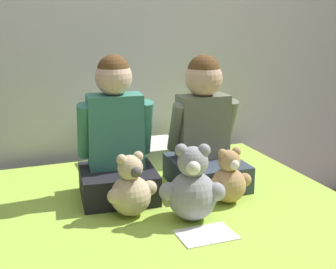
{
  "coord_description": "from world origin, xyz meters",
  "views": [
    {
      "loc": [
        -0.7,
        -1.51,
        1.26
      ],
      "look_at": [
        0.0,
        0.32,
        0.74
      ],
      "focal_mm": 50.0,
      "sensor_mm": 36.0,
      "label": 1
    }
  ],
  "objects_px": {
    "teddy_bear_between_children": "(192,188)",
    "sign_card": "(206,235)",
    "teddy_bear_held_by_right_child": "(229,180)",
    "child_on_right": "(204,132)",
    "child_on_left": "(116,141)",
    "pillow_at_headboard": "(138,155)",
    "teddy_bear_held_by_left_child": "(131,189)"
  },
  "relations": [
    {
      "from": "sign_card",
      "to": "child_on_left",
      "type": "bearing_deg",
      "value": 112.44
    },
    {
      "from": "child_on_right",
      "to": "teddy_bear_between_children",
      "type": "height_order",
      "value": "child_on_right"
    },
    {
      "from": "child_on_right",
      "to": "sign_card",
      "type": "height_order",
      "value": "child_on_right"
    },
    {
      "from": "teddy_bear_held_by_right_child",
      "to": "sign_card",
      "type": "relative_size",
      "value": 1.16
    },
    {
      "from": "teddy_bear_held_by_left_child",
      "to": "sign_card",
      "type": "height_order",
      "value": "teddy_bear_held_by_left_child"
    },
    {
      "from": "teddy_bear_held_by_left_child",
      "to": "pillow_at_headboard",
      "type": "distance_m",
      "value": 0.64
    },
    {
      "from": "teddy_bear_between_children",
      "to": "sign_card",
      "type": "xyz_separation_m",
      "value": [
        -0.01,
        -0.15,
        -0.13
      ]
    },
    {
      "from": "child_on_left",
      "to": "teddy_bear_between_children",
      "type": "bearing_deg",
      "value": -52.15
    },
    {
      "from": "teddy_bear_held_by_left_child",
      "to": "pillow_at_headboard",
      "type": "bearing_deg",
      "value": 57.56
    },
    {
      "from": "child_on_right",
      "to": "teddy_bear_between_children",
      "type": "distance_m",
      "value": 0.43
    },
    {
      "from": "child_on_right",
      "to": "teddy_bear_held_by_left_child",
      "type": "distance_m",
      "value": 0.51
    },
    {
      "from": "teddy_bear_held_by_left_child",
      "to": "child_on_left",
      "type": "bearing_deg",
      "value": 76.5
    },
    {
      "from": "teddy_bear_between_children",
      "to": "pillow_at_headboard",
      "type": "xyz_separation_m",
      "value": [
        0.0,
        0.73,
        -0.07
      ]
    },
    {
      "from": "child_on_left",
      "to": "child_on_right",
      "type": "distance_m",
      "value": 0.43
    },
    {
      "from": "child_on_right",
      "to": "pillow_at_headboard",
      "type": "xyz_separation_m",
      "value": [
        -0.21,
        0.38,
        -0.19
      ]
    },
    {
      "from": "child_on_right",
      "to": "child_on_left",
      "type": "bearing_deg",
      "value": -177.72
    },
    {
      "from": "teddy_bear_held_by_right_child",
      "to": "teddy_bear_between_children",
      "type": "distance_m",
      "value": 0.24
    },
    {
      "from": "child_on_left",
      "to": "teddy_bear_held_by_left_child",
      "type": "bearing_deg",
      "value": -84.07
    },
    {
      "from": "teddy_bear_held_by_right_child",
      "to": "child_on_right",
      "type": "bearing_deg",
      "value": 86.08
    },
    {
      "from": "teddy_bear_held_by_right_child",
      "to": "teddy_bear_between_children",
      "type": "relative_size",
      "value": 0.78
    },
    {
      "from": "child_on_right",
      "to": "sign_card",
      "type": "xyz_separation_m",
      "value": [
        -0.22,
        -0.5,
        -0.25
      ]
    },
    {
      "from": "child_on_left",
      "to": "teddy_bear_between_children",
      "type": "relative_size",
      "value": 2.02
    },
    {
      "from": "child_on_left",
      "to": "pillow_at_headboard",
      "type": "xyz_separation_m",
      "value": [
        0.21,
        0.38,
        -0.2
      ]
    },
    {
      "from": "pillow_at_headboard",
      "to": "sign_card",
      "type": "relative_size",
      "value": 2.1
    },
    {
      "from": "child_on_left",
      "to": "teddy_bear_between_children",
      "type": "height_order",
      "value": "child_on_left"
    },
    {
      "from": "teddy_bear_held_by_left_child",
      "to": "pillow_at_headboard",
      "type": "relative_size",
      "value": 0.59
    },
    {
      "from": "teddy_bear_held_by_right_child",
      "to": "sign_card",
      "type": "height_order",
      "value": "teddy_bear_held_by_right_child"
    },
    {
      "from": "child_on_right",
      "to": "sign_card",
      "type": "relative_size",
      "value": 2.9
    },
    {
      "from": "teddy_bear_held_by_left_child",
      "to": "sign_card",
      "type": "xyz_separation_m",
      "value": [
        0.21,
        -0.27,
        -0.11
      ]
    },
    {
      "from": "child_on_left",
      "to": "teddy_bear_held_by_right_child",
      "type": "height_order",
      "value": "child_on_left"
    },
    {
      "from": "sign_card",
      "to": "teddy_bear_held_by_left_child",
      "type": "bearing_deg",
      "value": 127.42
    },
    {
      "from": "child_on_left",
      "to": "pillow_at_headboard",
      "type": "relative_size",
      "value": 1.41
    }
  ]
}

